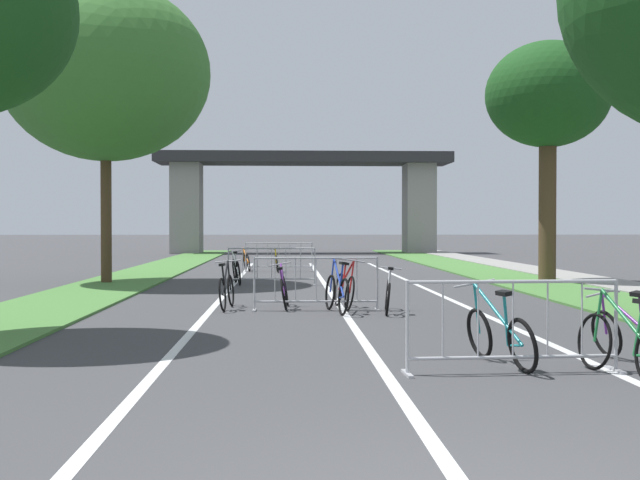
{
  "coord_description": "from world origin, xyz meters",
  "views": [
    {
      "loc": [
        -1.12,
        -4.38,
        1.65
      ],
      "look_at": [
        -0.24,
        16.05,
        1.3
      ],
      "focal_mm": 45.39,
      "sensor_mm": 36.0,
      "label": 1
    }
  ],
  "objects": [
    {
      "name": "lane_stripe_right_lane",
      "position": [
        2.58,
        15.67,
        0.0
      ],
      "size": [
        0.14,
        31.34,
        0.01
      ],
      "primitive_type": "cube",
      "color": "silver",
      "rests_on": "ground"
    },
    {
      "name": "bicycle_yellow_4",
      "position": [
        -1.43,
        24.61,
        0.36
      ],
      "size": [
        0.44,
        1.59,
        0.9
      ],
      "rotation": [
        0.0,
        0.0,
        3.19
      ],
      "color": "black",
      "rests_on": "ground"
    },
    {
      "name": "grass_verge_left",
      "position": [
        -5.89,
        22.16,
        0.03
      ],
      "size": [
        2.41,
        54.18,
        0.05
      ],
      "primitive_type": "cube",
      "color": "#477A38",
      "rests_on": "ground"
    },
    {
      "name": "bicycle_red_5",
      "position": [
        0.07,
        11.75,
        0.39
      ],
      "size": [
        0.57,
        1.73,
        1.03
      ],
      "rotation": [
        0.0,
        0.0,
        3.27
      ],
      "color": "black",
      "rests_on": "ground"
    },
    {
      "name": "crowd_barrier_second",
      "position": [
        -0.52,
        11.36,
        0.52
      ],
      "size": [
        2.47,
        0.44,
        1.05
      ],
      "rotation": [
        0.0,
        0.0,
        -0.0
      ],
      "color": "#ADADB2",
      "rests_on": "ground"
    },
    {
      "name": "lane_stripe_center",
      "position": [
        0.0,
        15.67,
        0.0
      ],
      "size": [
        0.14,
        31.34,
        0.01
      ],
      "primitive_type": "cube",
      "color": "silver",
      "rests_on": "ground"
    },
    {
      "name": "overpass_bridge",
      "position": [
        0.0,
        44.78,
        4.16
      ],
      "size": [
        17.72,
        3.7,
        6.08
      ],
      "color": "#2D2D30",
      "rests_on": "ground"
    },
    {
      "name": "crowd_barrier_nearest",
      "position": [
        1.43,
        4.56,
        0.52
      ],
      "size": [
        2.49,
        0.57,
        1.05
      ],
      "rotation": [
        0.0,
        0.0,
        0.05
      ],
      "color": "#ADADB2",
      "rests_on": "ground"
    },
    {
      "name": "bicycle_purple_10",
      "position": [
        -1.14,
        11.85,
        0.35
      ],
      "size": [
        0.43,
        1.59,
        0.92
      ],
      "rotation": [
        0.0,
        0.0,
        -0.03
      ],
      "color": "black",
      "rests_on": "ground"
    },
    {
      "name": "sidewalk_path_right",
      "position": [
        7.97,
        22.16,
        0.04
      ],
      "size": [
        1.74,
        54.18,
        0.08
      ],
      "primitive_type": "cube",
      "color": "gray",
      "rests_on": "ground"
    },
    {
      "name": "lane_stripe_left_lane",
      "position": [
        -2.58,
        15.67,
        0.0
      ],
      "size": [
        0.14,
        31.34,
        0.01
      ],
      "primitive_type": "cube",
      "color": "silver",
      "rests_on": "ground"
    },
    {
      "name": "bicycle_black_6",
      "position": [
        -2.29,
        11.78,
        0.38
      ],
      "size": [
        0.54,
        1.69,
        0.97
      ],
      "rotation": [
        0.0,
        0.0,
        -0.09
      ],
      "color": "black",
      "rests_on": "ground"
    },
    {
      "name": "crowd_barrier_fourth",
      "position": [
        -1.35,
        24.98,
        0.52
      ],
      "size": [
        2.47,
        0.46,
        1.05
      ],
      "rotation": [
        0.0,
        0.0,
        0.01
      ],
      "color": "#ADADB2",
      "rests_on": "ground"
    },
    {
      "name": "bicycle_silver_8",
      "position": [
        0.83,
        10.88,
        0.35
      ],
      "size": [
        0.48,
        1.66,
        0.89
      ],
      "rotation": [
        0.0,
        0.0,
        -0.11
      ],
      "color": "black",
      "rests_on": "ground"
    },
    {
      "name": "bicycle_teal_1",
      "position": [
        1.4,
        5.02,
        0.36
      ],
      "size": [
        0.73,
        1.7,
        1.0
      ],
      "rotation": [
        0.0,
        0.0,
        0.22
      ],
      "color": "black",
      "rests_on": "ground"
    },
    {
      "name": "grass_verge_right",
      "position": [
        5.89,
        22.16,
        0.03
      ],
      "size": [
        2.41,
        54.18,
        0.05
      ],
      "primitive_type": "cube",
      "color": "#477A38",
      "rests_on": "ground"
    },
    {
      "name": "bicycle_white_2",
      "position": [
        -2.51,
        18.66,
        0.38
      ],
      "size": [
        0.6,
        1.76,
        0.95
      ],
      "rotation": [
        0.0,
        0.0,
        0.16
      ],
      "color": "black",
      "rests_on": "ground"
    },
    {
      "name": "tree_left_oak_mid",
      "position": [
        -6.23,
        18.94,
        6.03
      ],
      "size": [
        5.95,
        5.95,
        8.57
      ],
      "color": "#4C3823",
      "rests_on": "ground"
    },
    {
      "name": "bicycle_orange_9",
      "position": [
        -2.55,
        25.48,
        0.37
      ],
      "size": [
        0.57,
        1.72,
        0.88
      ],
      "rotation": [
        0.0,
        0.0,
        0.17
      ],
      "color": "black",
      "rests_on": "ground"
    },
    {
      "name": "bicycle_purple_0",
      "position": [
        2.99,
        4.99,
        0.35
      ],
      "size": [
        0.68,
        1.67,
        0.9
      ],
      "rotation": [
        0.0,
        0.0,
        0.21
      ],
      "color": "black",
      "rests_on": "ground"
    },
    {
      "name": "tree_right_pine_far",
      "position": [
        6.45,
        18.66,
        5.36
      ],
      "size": [
        3.58,
        3.58,
        6.97
      ],
      "color": "#4C3823",
      "rests_on": "ground"
    },
    {
      "name": "bicycle_blue_3",
      "position": [
        -0.13,
        10.99,
        0.39
      ],
      "size": [
        0.5,
        1.77,
        1.05
      ],
      "rotation": [
        0.0,
        0.0,
        0.17
      ],
      "color": "black",
      "rests_on": "ground"
    },
    {
      "name": "crowd_barrier_third",
      "position": [
        -1.5,
        18.17,
        0.52
      ],
      "size": [
        2.48,
        0.55,
        1.05
      ],
      "rotation": [
        0.0,
        0.0,
        -0.04
      ],
      "color": "#ADADB2",
      "rests_on": "ground"
    },
    {
      "name": "bicycle_green_7",
      "position": [
        2.55,
        4.21,
        0.37
      ],
      "size": [
        0.51,
        1.7,
        0.96
      ],
      "rotation": [
        0.0,
        0.0,
        0.22
      ],
      "color": "black",
      "rests_on": "ground"
    }
  ]
}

